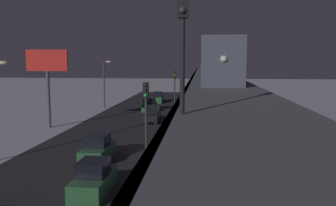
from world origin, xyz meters
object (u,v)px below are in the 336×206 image
at_px(sedan_green, 158,98).
at_px(traffic_light_far, 184,79).
at_px(sedan_green_2, 94,180).
at_px(subway_train, 214,60).
at_px(commercial_billboard, 47,68).
at_px(traffic_light_near, 146,119).
at_px(sedan_green_3, 98,150).
at_px(sedan_black_2, 152,115).
at_px(sedan_green_4, 150,105).
at_px(traffic_light_mid, 175,89).
at_px(rail_signal, 182,30).

xyz_separation_m(sedan_green, traffic_light_far, (-4.70, -1.33, 3.41)).
bearing_deg(sedan_green_2, traffic_light_far, 86.37).
xyz_separation_m(subway_train, commercial_billboard, (18.77, 3.08, -0.86)).
relative_size(traffic_light_near, commercial_billboard, 0.72).
distance_m(subway_train, sedan_green_3, 19.20).
height_order(sedan_black_2, sedan_green_3, same).
xyz_separation_m(sedan_green_4, traffic_light_mid, (-4.70, 10.42, 3.40)).
distance_m(sedan_green, sedan_green_2, 44.47).
height_order(traffic_light_near, traffic_light_far, same).
bearing_deg(sedan_green_2, rail_signal, -53.95).
relative_size(subway_train, traffic_light_far, 5.76).
bearing_deg(sedan_green_3, sedan_green_2, -75.16).
height_order(rail_signal, commercial_billboard, rail_signal).
distance_m(sedan_green_2, sedan_green_3, 7.03).
bearing_deg(subway_train, rail_signal, 86.09).
distance_m(sedan_green_4, traffic_light_near, 33.20).
height_order(traffic_light_mid, traffic_light_far, same).
bearing_deg(rail_signal, sedan_green, -81.99).
xyz_separation_m(sedan_green_2, sedan_green_3, (1.80, -6.79, 0.00)).
distance_m(sedan_green_2, traffic_light_near, 4.63).
bearing_deg(sedan_green_4, commercial_billboard, -122.29).
bearing_deg(sedan_green_3, rail_signal, -63.02).
xyz_separation_m(sedan_green_2, traffic_light_near, (-2.90, -1.21, 3.40)).
relative_size(sedan_black_2, traffic_light_far, 0.70).
bearing_deg(traffic_light_near, sedan_black_2, -82.78).
xyz_separation_m(traffic_light_near, traffic_light_far, (0.00, -44.56, 0.00)).
height_order(sedan_green_2, traffic_light_mid, traffic_light_mid).
bearing_deg(sedan_green_2, sedan_green_3, 104.84).
distance_m(subway_train, traffic_light_far, 24.38).
bearing_deg(commercial_billboard, sedan_green, -110.31).
relative_size(traffic_light_near, traffic_light_mid, 1.00).
bearing_deg(traffic_light_near, traffic_light_mid, -90.00).
relative_size(subway_train, commercial_billboard, 4.14).
xyz_separation_m(traffic_light_far, commercial_billboard, (14.11, 26.76, 2.63)).
distance_m(sedan_green_2, sedan_green_4, 33.95).
xyz_separation_m(rail_signal, sedan_green_2, (5.52, -7.59, -7.83)).
relative_size(sedan_green_2, traffic_light_far, 0.63).
relative_size(sedan_green, traffic_light_far, 0.67).
bearing_deg(commercial_billboard, sedan_black_2, -155.52).
relative_size(subway_train, traffic_light_near, 5.76).
distance_m(sedan_black_2, traffic_light_mid, 4.51).
height_order(rail_signal, sedan_green, rail_signal).
height_order(subway_train, traffic_light_near, subway_train).
distance_m(sedan_black_2, traffic_light_far, 22.11).
bearing_deg(sedan_green_4, traffic_light_far, 68.38).
distance_m(traffic_light_near, traffic_light_far, 44.56).
distance_m(sedan_green_3, traffic_light_far, 39.40).
bearing_deg(commercial_billboard, traffic_light_near, 128.42).
bearing_deg(sedan_green, traffic_light_far, 15.78).
relative_size(sedan_green_2, sedan_green_4, 0.86).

